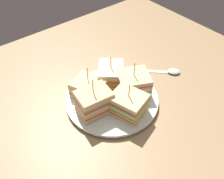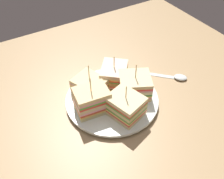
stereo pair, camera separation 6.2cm
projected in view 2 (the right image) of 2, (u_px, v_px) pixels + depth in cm
name	position (u px, v px, depth cm)	size (l,w,h in cm)	color
ground_plane	(112.00, 104.00, 65.37)	(102.19, 86.98, 1.80)	#A18158
plate	(112.00, 99.00, 64.17)	(24.03, 24.03, 1.36)	white
sandwich_wedge_0	(127.00, 105.00, 58.31)	(8.74, 9.58, 9.08)	beige
sandwich_wedge_1	(135.00, 85.00, 63.28)	(10.34, 9.99, 9.38)	#DCBE7E
sandwich_wedge_2	(114.00, 75.00, 66.33)	(10.17, 10.33, 8.60)	#DABA87
sandwich_wedge_3	(90.00, 86.00, 63.88)	(9.25, 9.93, 8.89)	#DBC18A
sandwich_wedge_4	(92.00, 100.00, 58.90)	(8.67, 6.98, 10.20)	#CFC187
spoon	(174.00, 77.00, 71.19)	(11.74, 11.50, 1.00)	silver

